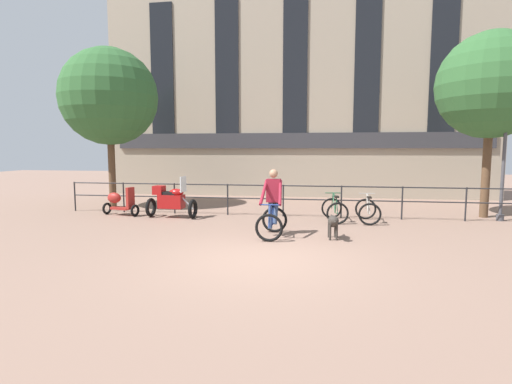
% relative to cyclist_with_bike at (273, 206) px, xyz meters
% --- Properties ---
extents(ground_plane, '(60.00, 60.00, 0.00)m').
position_rel_cyclist_with_bike_xyz_m(ground_plane, '(-0.00, -2.21, -0.76)').
color(ground_plane, '#846656').
extents(canal_railing, '(15.05, 0.05, 1.05)m').
position_rel_cyclist_with_bike_xyz_m(canal_railing, '(-0.00, 2.99, -0.05)').
color(canal_railing, '#232326').
rests_on(canal_railing, ground_plane).
extents(building_facade, '(18.00, 0.72, 10.87)m').
position_rel_cyclist_with_bike_xyz_m(building_facade, '(-0.00, 8.78, 4.65)').
color(building_facade, gray).
rests_on(building_facade, ground_plane).
extents(cyclist_with_bike, '(0.69, 1.18, 1.70)m').
position_rel_cyclist_with_bike_xyz_m(cyclist_with_bike, '(0.00, 0.00, 0.00)').
color(cyclist_with_bike, black).
rests_on(cyclist_with_bike, ground_plane).
extents(dog, '(0.28, 0.90, 0.62)m').
position_rel_cyclist_with_bike_xyz_m(dog, '(1.52, -0.19, -0.33)').
color(dog, '#332D28').
rests_on(dog, ground_plane).
extents(parked_motorcycle, '(1.63, 0.74, 1.35)m').
position_rel_cyclist_with_bike_xyz_m(parked_motorcycle, '(-3.57, 2.17, -0.20)').
color(parked_motorcycle, black).
rests_on(parked_motorcycle, ground_plane).
extents(parked_bicycle_near_lamp, '(0.81, 1.19, 0.86)m').
position_rel_cyclist_with_bike_xyz_m(parked_bicycle_near_lamp, '(1.64, 2.34, -0.41)').
color(parked_bicycle_near_lamp, black).
rests_on(parked_bicycle_near_lamp, ground_plane).
extents(parked_bicycle_mid_left, '(0.66, 1.11, 0.86)m').
position_rel_cyclist_with_bike_xyz_m(parked_bicycle_mid_left, '(2.63, 2.34, -0.41)').
color(parked_bicycle_mid_left, black).
rests_on(parked_bicycle_mid_left, ground_plane).
extents(parked_scooter, '(1.34, 0.70, 0.96)m').
position_rel_cyclist_with_bike_xyz_m(parked_scooter, '(-5.45, 2.35, -0.30)').
color(parked_scooter, black).
rests_on(parked_scooter, ground_plane).
extents(street_lamp, '(0.28, 0.28, 4.40)m').
position_rel_cyclist_with_bike_xyz_m(street_lamp, '(6.72, 3.25, 1.71)').
color(street_lamp, '#424247').
rests_on(street_lamp, ground_plane).
extents(tree_canalside_left, '(3.59, 3.59, 5.95)m').
position_rel_cyclist_with_bike_xyz_m(tree_canalside_left, '(-6.64, 4.08, 3.38)').
color(tree_canalside_left, brown).
rests_on(tree_canalside_left, ground_plane).
extents(tree_canalside_right, '(3.35, 3.35, 5.89)m').
position_rel_cyclist_with_bike_xyz_m(tree_canalside_right, '(6.47, 3.86, 3.44)').
color(tree_canalside_right, brown).
rests_on(tree_canalside_right, ground_plane).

